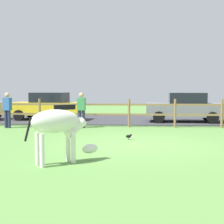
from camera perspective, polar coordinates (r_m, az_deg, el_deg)
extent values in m
plane|color=#5B8C42|center=(10.80, 3.70, -5.60)|extent=(60.00, 60.00, 0.00)
cube|color=#38383D|center=(20.03, 3.83, -1.16)|extent=(28.00, 7.40, 0.05)
cylinder|color=olive|center=(16.35, -12.33, -0.10)|extent=(0.11, 0.11, 1.34)
cylinder|color=olive|center=(15.88, -4.85, -0.14)|extent=(0.11, 0.11, 1.34)
cylinder|color=olive|center=(15.69, 2.94, -0.18)|extent=(0.11, 0.11, 1.34)
cylinder|color=olive|center=(15.80, 10.77, -0.22)|extent=(0.11, 0.11, 1.34)
cylinder|color=olive|center=(16.20, 18.35, -0.25)|extent=(0.11, 0.11, 1.34)
cube|color=olive|center=(15.70, 2.94, -0.43)|extent=(21.53, 0.06, 0.09)
cube|color=olive|center=(15.67, 2.95, 1.28)|extent=(21.53, 0.06, 0.09)
ellipsoid|color=white|center=(7.95, -9.71, -1.56)|extent=(1.27, 1.15, 0.56)
cylinder|color=white|center=(8.33, -7.55, -5.74)|extent=(0.11, 0.11, 0.78)
cylinder|color=white|center=(8.08, -6.65, -6.03)|extent=(0.11, 0.11, 0.78)
cylinder|color=white|center=(8.00, -12.70, -6.19)|extent=(0.11, 0.11, 0.78)
cylinder|color=white|center=(7.75, -11.93, -6.52)|extent=(0.11, 0.11, 0.78)
cylinder|color=white|center=(8.20, -6.35, -2.68)|extent=(0.61, 0.55, 0.51)
ellipsoid|color=white|center=(8.48, -3.80, -6.29)|extent=(0.47, 0.43, 0.24)
cube|color=black|center=(8.03, -8.12, 0.81)|extent=(0.46, 0.38, 0.12)
cylinder|color=black|center=(7.71, -14.23, -2.91)|extent=(0.18, 0.16, 0.54)
cylinder|color=black|center=(11.84, 2.83, -4.62)|extent=(0.01, 0.01, 0.06)
cylinder|color=black|center=(11.80, 2.83, -4.65)|extent=(0.01, 0.01, 0.06)
ellipsoid|color=black|center=(11.80, 2.83, -4.20)|extent=(0.18, 0.10, 0.12)
sphere|color=black|center=(11.80, 3.27, -3.96)|extent=(0.07, 0.07, 0.07)
cube|color=yellow|center=(19.37, -11.05, 0.61)|extent=(4.15, 2.08, 0.70)
cube|color=black|center=(19.30, -10.66, 2.47)|extent=(2.04, 1.74, 0.56)
cylinder|color=black|center=(19.14, -15.72, -0.55)|extent=(0.61, 0.24, 0.60)
cylinder|color=black|center=(20.69, -13.72, -0.20)|extent=(0.61, 0.24, 0.60)
cylinder|color=black|center=(18.15, -7.99, -0.68)|extent=(0.61, 0.24, 0.60)
cylinder|color=black|center=(19.78, -6.51, -0.29)|extent=(0.61, 0.24, 0.60)
cube|color=slate|center=(18.19, 12.27, 0.39)|extent=(4.09, 1.91, 0.70)
cube|color=black|center=(18.18, 12.77, 2.36)|extent=(1.98, 1.66, 0.56)
cylinder|color=black|center=(17.29, 8.05, -0.90)|extent=(0.61, 0.21, 0.60)
cylinder|color=black|center=(18.99, 7.97, -0.48)|extent=(0.61, 0.21, 0.60)
cylinder|color=black|center=(17.55, 16.90, -0.96)|extent=(0.61, 0.21, 0.60)
cylinder|color=black|center=(19.22, 16.04, -0.54)|extent=(0.61, 0.21, 0.60)
cylinder|color=#232847|center=(15.46, -5.60, -1.22)|extent=(0.14, 0.14, 0.82)
cylinder|color=#232847|center=(15.41, -4.95, -1.23)|extent=(0.14, 0.14, 0.82)
cube|color=#38844C|center=(15.39, -5.29, 1.37)|extent=(0.37, 0.24, 0.58)
sphere|color=tan|center=(15.38, -5.30, 2.93)|extent=(0.22, 0.22, 0.22)
cylinder|color=#232847|center=(16.17, -17.75, -1.16)|extent=(0.14, 0.14, 0.82)
cylinder|color=#232847|center=(16.06, -17.25, -1.19)|extent=(0.14, 0.14, 0.82)
cube|color=#2D569E|center=(16.07, -17.55, 1.31)|extent=(0.41, 0.32, 0.58)
sphere|color=tan|center=(16.06, -17.58, 2.81)|extent=(0.22, 0.22, 0.22)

